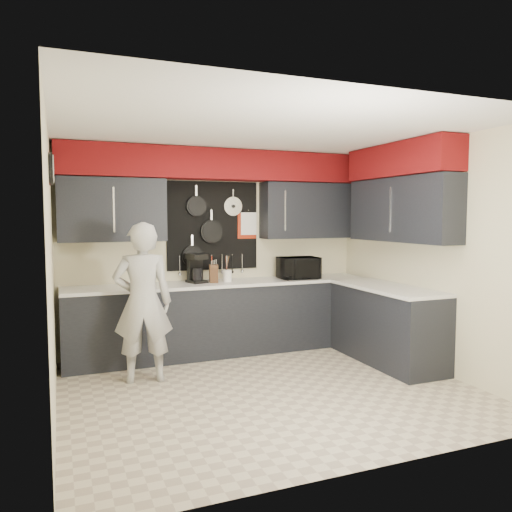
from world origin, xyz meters
name	(u,v)px	position (x,y,z in m)	size (l,w,h in m)	color
ground	(268,389)	(0.00, 0.00, 0.00)	(4.00, 4.00, 0.00)	#C2B597
back_wall_assembly	(220,196)	(0.01, 1.60, 2.01)	(4.00, 0.36, 2.60)	beige
right_wall_assembly	(405,200)	(1.85, 0.26, 1.94)	(0.36, 3.50, 2.60)	beige
left_wall_assembly	(52,265)	(-1.99, 0.02, 1.33)	(0.05, 3.50, 2.60)	beige
base_cabinets	(269,319)	(0.49, 1.13, 0.46)	(3.95, 2.20, 0.92)	black
microwave	(298,268)	(1.02, 1.37, 1.06)	(0.52, 0.35, 0.29)	black
knife_block	(214,274)	(-0.14, 1.40, 1.03)	(0.10, 0.10, 0.23)	#3B1C12
utensil_crock	(227,276)	(0.05, 1.43, 1.00)	(0.12, 0.12, 0.15)	white
coffee_maker	(196,268)	(-0.34, 1.51, 1.11)	(0.25, 0.29, 0.36)	black
person	(143,302)	(-1.13, 0.71, 0.85)	(0.62, 0.41, 1.69)	beige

